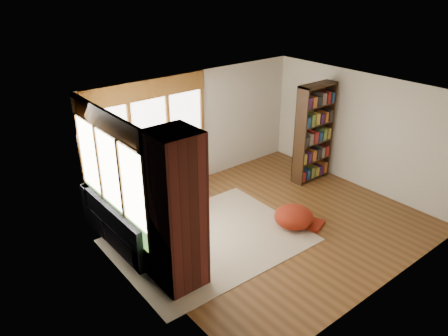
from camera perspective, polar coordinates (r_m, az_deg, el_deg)
floor at (r=8.85m, az=6.12°, el=-7.06°), size 5.50×5.50×0.00m
ceiling at (r=7.79m, az=6.99°, el=9.37°), size 5.50×5.50×0.00m
wall_back at (r=10.00m, az=-3.67°, el=5.23°), size 5.50×0.04×2.60m
wall_front at (r=6.93m, az=21.35°, el=-6.05°), size 5.50×0.04×2.60m
wall_left at (r=6.75m, az=-10.30°, el=-5.45°), size 0.04×5.00×2.60m
wall_right at (r=10.26m, az=17.49°, el=4.60°), size 0.04×5.00×2.60m
windows_back at (r=9.37m, az=-9.56°, el=3.84°), size 2.82×0.10×1.90m
windows_left at (r=7.70m, az=-14.54°, el=-1.44°), size 0.10×2.62×1.90m
roller_blind at (r=8.26m, az=-17.14°, el=3.12°), size 0.03×0.72×0.90m
brick_chimney at (r=6.64m, az=-6.16°, el=-5.73°), size 0.70×0.70×2.60m
sectional_sofa at (r=8.87m, az=-10.77°, el=-5.01°), size 2.20×2.20×0.80m
area_rug at (r=8.27m, az=-1.91°, el=-9.39°), size 3.50×2.70×0.01m
bookshelf at (r=10.29m, az=11.66°, el=4.47°), size 0.99×0.33×2.31m
pouf at (r=8.68m, az=9.11°, el=-6.25°), size 0.83×0.83×0.41m
dog_tan at (r=8.80m, az=-9.86°, el=-1.40°), size 1.12×0.90×0.55m
dog_brindle at (r=8.03m, az=-10.33°, el=-4.56°), size 0.53×0.86×0.47m
throw_pillows at (r=8.74m, az=-10.67°, el=-2.17°), size 1.98×1.68×0.45m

